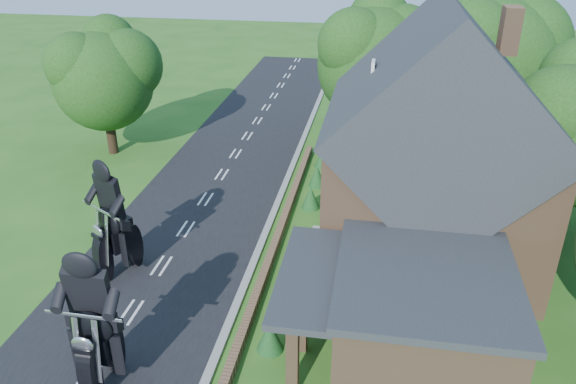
% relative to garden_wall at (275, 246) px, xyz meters
% --- Properties ---
extents(ground, '(120.00, 120.00, 0.00)m').
position_rel_garden_wall_xyz_m(ground, '(-4.30, -5.00, -0.20)').
color(ground, '#285919').
rests_on(ground, ground).
extents(road, '(7.00, 80.00, 0.02)m').
position_rel_garden_wall_xyz_m(road, '(-4.30, -5.00, -0.19)').
color(road, black).
rests_on(road, ground).
extents(kerb, '(0.30, 80.00, 0.12)m').
position_rel_garden_wall_xyz_m(kerb, '(-0.65, -5.00, -0.14)').
color(kerb, gray).
rests_on(kerb, ground).
extents(garden_wall, '(0.30, 22.00, 0.40)m').
position_rel_garden_wall_xyz_m(garden_wall, '(0.00, 0.00, 0.00)').
color(garden_wall, brown).
rests_on(garden_wall, ground).
extents(house, '(9.54, 8.64, 10.24)m').
position_rel_garden_wall_xyz_m(house, '(6.19, 1.00, 4.14)').
color(house, brown).
rests_on(house, ground).
extents(annex, '(7.05, 5.94, 3.44)m').
position_rel_garden_wall_xyz_m(annex, '(5.57, -5.80, 1.57)').
color(annex, brown).
rests_on(annex, ground).
extents(tree_behind_house, '(7.81, 7.20, 10.08)m').
position_rel_garden_wall_xyz_m(tree_behind_house, '(9.88, 11.14, 6.03)').
color(tree_behind_house, black).
rests_on(tree_behind_house, ground).
extents(tree_behind_left, '(6.94, 6.40, 9.16)m').
position_rel_garden_wall_xyz_m(tree_behind_left, '(3.86, 12.13, 5.53)').
color(tree_behind_left, black).
rests_on(tree_behind_left, ground).
extents(tree_far_road, '(6.08, 5.60, 7.84)m').
position_rel_garden_wall_xyz_m(tree_far_road, '(-11.16, 9.11, 4.64)').
color(tree_far_road, black).
rests_on(tree_far_road, ground).
extents(shrub_a, '(0.90, 0.90, 1.10)m').
position_rel_garden_wall_xyz_m(shrub_a, '(1.00, -6.00, 0.35)').
color(shrub_a, '#133D19').
rests_on(shrub_a, ground).
extents(shrub_b, '(0.90, 0.90, 1.10)m').
position_rel_garden_wall_xyz_m(shrub_b, '(1.00, -3.50, 0.35)').
color(shrub_b, '#133D19').
rests_on(shrub_b, ground).
extents(shrub_c, '(0.90, 0.90, 1.10)m').
position_rel_garden_wall_xyz_m(shrub_c, '(1.00, -1.00, 0.35)').
color(shrub_c, '#133D19').
rests_on(shrub_c, ground).
extents(shrub_d, '(0.90, 0.90, 1.10)m').
position_rel_garden_wall_xyz_m(shrub_d, '(1.00, 4.00, 0.35)').
color(shrub_d, '#133D19').
rests_on(shrub_d, ground).
extents(shrub_e, '(0.90, 0.90, 1.10)m').
position_rel_garden_wall_xyz_m(shrub_e, '(1.00, 6.50, 0.35)').
color(shrub_e, '#133D19').
rests_on(shrub_e, ground).
extents(shrub_f, '(0.90, 0.90, 1.10)m').
position_rel_garden_wall_xyz_m(shrub_f, '(1.00, 9.00, 0.35)').
color(shrub_f, '#133D19').
rests_on(shrub_f, ground).
extents(motorcycle_lead, '(0.42, 1.56, 1.44)m').
position_rel_garden_wall_xyz_m(motorcycle_lead, '(-3.65, -8.31, 0.52)').
color(motorcycle_lead, black).
rests_on(motorcycle_lead, ground).
extents(motorcycle_follow, '(1.13, 1.57, 1.47)m').
position_rel_garden_wall_xyz_m(motorcycle_follow, '(-5.73, -2.66, 0.53)').
color(motorcycle_follow, black).
rests_on(motorcycle_follow, ground).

